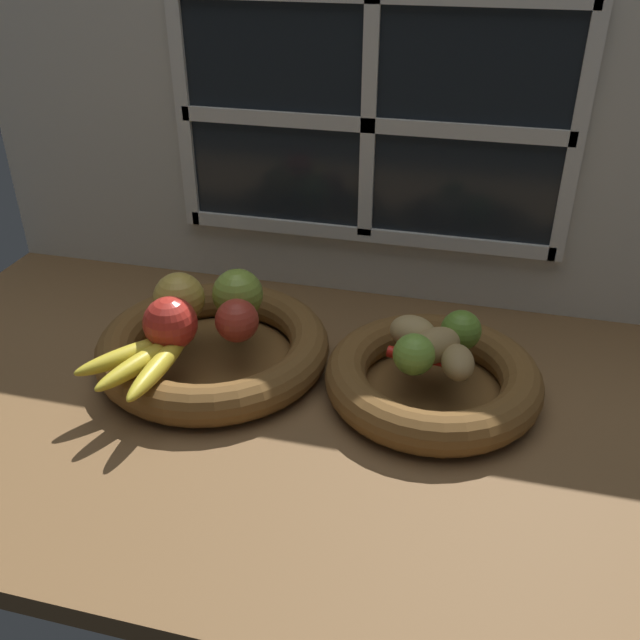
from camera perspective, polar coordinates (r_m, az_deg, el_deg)
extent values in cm
cube|color=brown|center=(105.63, 0.55, -5.54)|extent=(140.00, 90.00, 3.00)
cube|color=silver|center=(119.45, 4.16, 14.33)|extent=(140.00, 3.00, 55.00)
cube|color=black|center=(116.71, 4.05, 15.73)|extent=(64.00, 0.80, 38.00)
cube|color=white|center=(116.14, 3.99, 15.66)|extent=(2.40, 1.20, 38.00)
cube|color=white|center=(116.14, 3.99, 15.66)|extent=(64.00, 1.20, 2.40)
cube|color=white|center=(125.67, -11.11, 16.34)|extent=(2.40, 1.20, 40.40)
cube|color=white|center=(115.04, 20.32, 13.75)|extent=(2.40, 1.20, 40.40)
cube|color=white|center=(122.39, 3.67, 7.03)|extent=(64.00, 1.20, 2.40)
cylinder|color=brown|center=(109.60, -8.54, -3.16)|extent=(24.30, 24.30, 1.00)
torus|color=brown|center=(108.26, -8.64, -2.07)|extent=(35.59, 35.59, 5.95)
cylinder|color=brown|center=(102.93, 9.13, -5.71)|extent=(20.54, 20.54, 1.00)
torus|color=brown|center=(101.50, 9.24, -4.58)|extent=(31.00, 31.00, 5.95)
sphere|color=gold|center=(107.92, -11.46, 1.78)|extent=(7.83, 7.83, 7.83)
sphere|color=#8CAD3D|center=(107.59, -6.75, 2.12)|extent=(7.84, 7.84, 7.84)
sphere|color=#B73828|center=(101.99, -6.82, -0.04)|extent=(6.44, 6.44, 6.44)
sphere|color=red|center=(101.50, -12.15, -0.27)|extent=(7.83, 7.83, 7.83)
ellipsoid|color=yellow|center=(100.74, -15.09, -2.66)|extent=(12.60, 14.81, 2.69)
ellipsoid|color=yellow|center=(98.78, -14.26, -3.26)|extent=(8.43, 16.68, 2.69)
ellipsoid|color=yellow|center=(97.30, -13.04, -3.65)|extent=(3.42, 16.91, 2.69)
sphere|color=brown|center=(103.40, -10.87, -1.17)|extent=(2.42, 2.42, 2.42)
ellipsoid|color=tan|center=(101.25, 7.60, -0.97)|extent=(8.28, 7.36, 4.56)
ellipsoid|color=#A38451|center=(95.86, 11.21, -3.42)|extent=(5.71, 7.49, 4.25)
ellipsoid|color=#A38451|center=(98.48, 9.50, -1.96)|extent=(9.00, 9.05, 5.03)
sphere|color=#7AAD3D|center=(95.12, 7.70, -2.81)|extent=(5.77, 5.77, 5.77)
sphere|color=olive|center=(101.55, 11.47, -0.83)|extent=(5.83, 5.83, 5.83)
cone|color=red|center=(97.66, 8.90, -3.37)|extent=(12.08, 4.04, 1.74)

